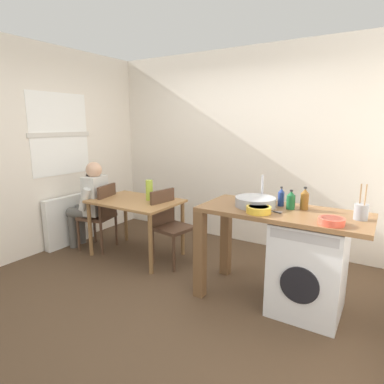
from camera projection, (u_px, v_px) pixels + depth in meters
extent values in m
plane|color=#4C3826|center=(175.00, 289.00, 3.37)|extent=(5.46, 5.46, 0.00)
cube|color=silver|center=(245.00, 149.00, 4.54)|extent=(4.60, 0.10, 2.70)
cube|color=silver|center=(39.00, 151.00, 4.20)|extent=(0.10, 3.80, 2.70)
cube|color=white|center=(60.00, 134.00, 4.38)|extent=(0.01, 0.90, 1.10)
cube|color=beige|center=(60.00, 134.00, 4.37)|extent=(0.02, 0.96, 0.06)
cube|color=white|center=(71.00, 220.00, 4.59)|extent=(0.10, 0.80, 0.70)
cube|color=#9E7042|center=(135.00, 201.00, 4.10)|extent=(1.10, 0.76, 0.03)
cylinder|color=brown|center=(90.00, 229.00, 4.16)|extent=(0.05, 0.05, 0.71)
cylinder|color=brown|center=(150.00, 244.00, 3.65)|extent=(0.05, 0.05, 0.71)
cylinder|color=brown|center=(126.00, 217.00, 4.71)|extent=(0.05, 0.05, 0.71)
cylinder|color=brown|center=(183.00, 229.00, 4.19)|extent=(0.05, 0.05, 0.71)
cube|color=#4C3323|center=(97.00, 217.00, 4.40)|extent=(0.48, 0.48, 0.04)
cube|color=#4C3323|center=(107.00, 202.00, 4.29)|extent=(0.12, 0.38, 0.45)
cylinder|color=#4C3323|center=(79.00, 235.00, 4.33)|extent=(0.04, 0.04, 0.45)
cylinder|color=#4C3323|center=(95.00, 227.00, 4.67)|extent=(0.04, 0.04, 0.45)
cylinder|color=#4C3323|center=(101.00, 238.00, 4.22)|extent=(0.04, 0.04, 0.45)
cylinder|color=#4C3323|center=(116.00, 230.00, 4.55)|extent=(0.04, 0.04, 0.45)
cube|color=#4C3323|center=(173.00, 228.00, 3.92)|extent=(0.46, 0.46, 0.04)
cube|color=#4C3323|center=(163.00, 208.00, 3.99)|extent=(0.10, 0.38, 0.45)
cylinder|color=#4C3323|center=(194.00, 245.00, 3.98)|extent=(0.04, 0.04, 0.45)
cylinder|color=#4C3323|center=(174.00, 254.00, 3.71)|extent=(0.04, 0.04, 0.45)
cylinder|color=#4C3323|center=(173.00, 238.00, 4.21)|extent=(0.04, 0.04, 0.45)
cylinder|color=#4C3323|center=(153.00, 246.00, 3.95)|extent=(0.04, 0.04, 0.45)
cylinder|color=#595651|center=(73.00, 232.00, 4.46)|extent=(0.11, 0.11, 0.45)
cylinder|color=#595651|center=(81.00, 228.00, 4.63)|extent=(0.11, 0.11, 0.45)
cylinder|color=#595651|center=(81.00, 214.00, 4.36)|extent=(0.42, 0.23, 0.14)
cylinder|color=#595651|center=(89.00, 210.00, 4.52)|extent=(0.42, 0.23, 0.14)
cube|color=silver|center=(95.00, 195.00, 4.33)|extent=(0.27, 0.38, 0.52)
cylinder|color=silver|center=(84.00, 200.00, 4.15)|extent=(0.20, 0.13, 0.31)
cylinder|color=silver|center=(103.00, 193.00, 4.54)|extent=(0.20, 0.13, 0.31)
sphere|color=tan|center=(94.00, 170.00, 4.26)|extent=(0.21, 0.21, 0.21)
sphere|color=black|center=(90.00, 176.00, 4.30)|extent=(0.12, 0.12, 0.12)
cube|color=brown|center=(282.00, 212.00, 2.94)|extent=(1.50, 0.68, 0.04)
cube|color=brown|center=(200.00, 254.00, 3.16)|extent=(0.10, 0.10, 0.88)
cube|color=brown|center=(226.00, 237.00, 3.64)|extent=(0.10, 0.10, 0.88)
cube|color=silver|center=(308.00, 267.00, 2.90)|extent=(0.60, 0.60, 0.86)
cylinder|color=black|center=(299.00, 285.00, 2.66)|extent=(0.32, 0.02, 0.32)
cube|color=#B2B2B7|center=(303.00, 238.00, 2.58)|extent=(0.54, 0.01, 0.08)
cylinder|color=#9EA0A5|center=(255.00, 202.00, 3.06)|extent=(0.38, 0.38, 0.09)
cylinder|color=#B2B2B7|center=(262.00, 189.00, 3.19)|extent=(0.02, 0.02, 0.28)
cylinder|color=navy|center=(281.00, 199.00, 3.08)|extent=(0.06, 0.06, 0.13)
cone|color=navy|center=(282.00, 190.00, 3.06)|extent=(0.05, 0.05, 0.04)
cylinder|color=#262626|center=(282.00, 188.00, 3.06)|extent=(0.02, 0.02, 0.01)
cylinder|color=#19592D|center=(291.00, 202.00, 2.96)|extent=(0.08, 0.08, 0.13)
cone|color=#19592D|center=(291.00, 193.00, 2.95)|extent=(0.07, 0.07, 0.04)
cylinder|color=#262626|center=(291.00, 191.00, 2.94)|extent=(0.03, 0.03, 0.01)
cylinder|color=brown|center=(304.00, 201.00, 2.95)|extent=(0.07, 0.07, 0.15)
cone|color=brown|center=(305.00, 191.00, 2.93)|extent=(0.07, 0.07, 0.04)
cylinder|color=#262626|center=(305.00, 188.00, 2.92)|extent=(0.03, 0.03, 0.02)
cylinder|color=gold|center=(259.00, 210.00, 2.84)|extent=(0.22, 0.22, 0.06)
cylinder|color=olive|center=(259.00, 208.00, 2.84)|extent=(0.17, 0.17, 0.03)
cylinder|color=gray|center=(361.00, 212.00, 2.64)|extent=(0.11, 0.11, 0.13)
cylinder|color=#99724C|center=(361.00, 194.00, 2.63)|extent=(0.01, 0.04, 0.18)
cylinder|color=#99724C|center=(366.00, 195.00, 2.59)|extent=(0.01, 0.05, 0.18)
cylinder|color=#D84C38|center=(332.00, 221.00, 2.51)|extent=(0.20, 0.20, 0.05)
cylinder|color=maroon|center=(332.00, 220.00, 2.51)|extent=(0.16, 0.16, 0.03)
cylinder|color=#A8C63D|center=(149.00, 190.00, 4.08)|extent=(0.09, 0.09, 0.26)
cube|color=#B2B2B7|center=(274.00, 212.00, 2.88)|extent=(0.15, 0.06, 0.01)
cube|color=#262628|center=(274.00, 212.00, 2.88)|extent=(0.15, 0.06, 0.01)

